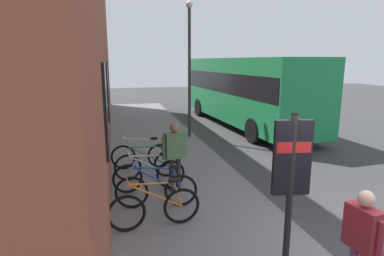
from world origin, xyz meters
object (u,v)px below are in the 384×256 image
object	(u,v)px
bicycle_far_end	(150,175)
bicycle_nearest_sign	(157,190)
bicycle_under_window	(142,156)
city_bus	(244,87)
pedestrian_near_bus	(175,150)
street_lamp	(189,59)
pedestrian_by_facade	(362,235)
bicycle_beside_lamp	(148,165)
transit_info_sign	(291,168)
bicycle_mid_rack	(155,208)

from	to	relation	value
bicycle_far_end	bicycle_nearest_sign	bearing A→B (deg)	-177.59
bicycle_under_window	bicycle_nearest_sign	bearing A→B (deg)	-178.34
city_bus	bicycle_under_window	bearing A→B (deg)	136.01
bicycle_far_end	pedestrian_near_bus	distance (m)	0.88
pedestrian_near_bus	street_lamp	xyz separation A→B (m)	(5.44, -1.67, 2.14)
bicycle_nearest_sign	pedestrian_by_facade	bearing A→B (deg)	-147.26
pedestrian_near_bus	street_lamp	bearing A→B (deg)	-17.08
bicycle_far_end	street_lamp	distance (m)	6.40
bicycle_beside_lamp	bicycle_under_window	distance (m)	0.87
transit_info_sign	bicycle_nearest_sign	bearing A→B (deg)	32.63
bicycle_far_end	bicycle_beside_lamp	size ratio (longest dim) A/B	1.00
bicycle_under_window	pedestrian_by_facade	world-z (taller)	pedestrian_by_facade
pedestrian_near_bus	pedestrian_by_facade	bearing A→B (deg)	-158.91
bicycle_nearest_sign	transit_info_sign	world-z (taller)	transit_info_sign
bicycle_under_window	pedestrian_by_facade	xyz separation A→B (m)	(-6.00, -2.24, 0.55)
bicycle_mid_rack	pedestrian_near_bus	distance (m)	1.90
bicycle_nearest_sign	transit_info_sign	distance (m)	3.24
bicycle_beside_lamp	bicycle_nearest_sign	bearing A→B (deg)	179.81
bicycle_nearest_sign	city_bus	bearing A→B (deg)	-33.21
bicycle_mid_rack	city_bus	size ratio (longest dim) A/B	0.17
bicycle_beside_lamp	pedestrian_near_bus	size ratio (longest dim) A/B	1.05
bicycle_nearest_sign	street_lamp	distance (m)	7.19
bicycle_mid_rack	pedestrian_near_bus	xyz separation A→B (m)	(1.64, -0.70, 0.64)
bicycle_nearest_sign	transit_info_sign	xyz separation A→B (m)	(-2.53, -1.62, 1.21)
bicycle_mid_rack	bicycle_far_end	world-z (taller)	same
city_bus	street_lamp	bearing A→B (deg)	123.73
bicycle_nearest_sign	bicycle_far_end	world-z (taller)	same
bicycle_far_end	city_bus	world-z (taller)	city_bus
bicycle_under_window	bicycle_mid_rack	bearing A→B (deg)	178.85
bicycle_under_window	transit_info_sign	distance (m)	5.57
transit_info_sign	pedestrian_by_facade	size ratio (longest dim) A/B	1.56
bicycle_mid_rack	pedestrian_by_facade	xyz separation A→B (m)	(-2.52, -2.31, 0.55)
pedestrian_near_bus	transit_info_sign	bearing A→B (deg)	-162.30
pedestrian_near_bus	bicycle_under_window	bearing A→B (deg)	18.99
pedestrian_by_facade	street_lamp	distance (m)	9.86
city_bus	pedestrian_by_facade	world-z (taller)	city_bus
pedestrian_by_facade	bicycle_far_end	bearing A→B (deg)	27.08
bicycle_mid_rack	pedestrian_by_facade	distance (m)	3.46
bicycle_mid_rack	bicycle_beside_lamp	bearing A→B (deg)	-3.33
bicycle_nearest_sign	bicycle_beside_lamp	size ratio (longest dim) A/B	0.99
bicycle_far_end	bicycle_under_window	distance (m)	1.70
bicycle_far_end	city_bus	distance (m)	9.45
pedestrian_near_bus	street_lamp	size ratio (longest dim) A/B	0.31
street_lamp	transit_info_sign	bearing A→B (deg)	176.03
bicycle_far_end	bicycle_under_window	bearing A→B (deg)	1.24
bicycle_nearest_sign	bicycle_beside_lamp	xyz separation A→B (m)	(1.77, -0.01, 0.00)
pedestrian_near_bus	bicycle_far_end	bearing A→B (deg)	76.70
bicycle_under_window	street_lamp	bearing A→B (deg)	-32.61
bicycle_nearest_sign	transit_info_sign	size ratio (longest dim) A/B	0.73
city_bus	street_lamp	xyz separation A→B (m)	(-2.20, 3.30, 1.37)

